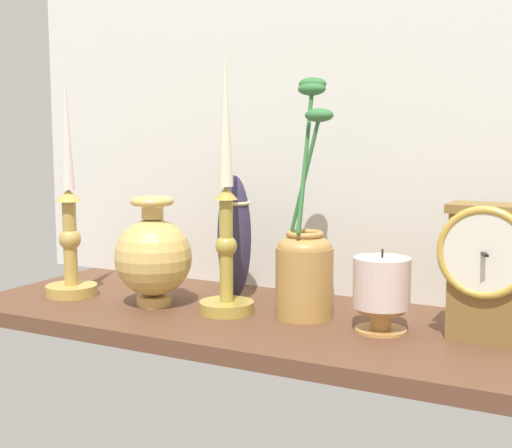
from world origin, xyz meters
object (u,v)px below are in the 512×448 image
(tall_ceramic_vase, at_px, (234,237))
(brass_vase_bulbous, at_px, (153,256))
(candlestick_tall_left, at_px, (69,224))
(mantel_clock, at_px, (487,268))
(candlestick_tall_center, at_px, (226,226))
(brass_vase_jar, at_px, (305,260))
(pillar_candle_front, at_px, (382,289))

(tall_ceramic_vase, bearing_deg, brass_vase_bulbous, -133.05)
(candlestick_tall_left, relative_size, tall_ceramic_vase, 1.92)
(mantel_clock, relative_size, brass_vase_bulbous, 1.06)
(candlestick_tall_center, bearing_deg, brass_vase_jar, 15.88)
(brass_vase_bulbous, bearing_deg, candlestick_tall_center, 4.85)
(candlestick_tall_left, bearing_deg, tall_ceramic_vase, 22.73)
(mantel_clock, xyz_separation_m, candlestick_tall_center, (-0.38, -0.03, 0.04))
(mantel_clock, distance_m, pillar_candle_front, 0.14)
(mantel_clock, distance_m, tall_ceramic_vase, 0.42)
(candlestick_tall_left, height_order, pillar_candle_front, candlestick_tall_left)
(pillar_candle_front, height_order, tall_ceramic_vase, tall_ceramic_vase)
(brass_vase_jar, bearing_deg, candlestick_tall_left, -172.67)
(mantel_clock, bearing_deg, brass_vase_jar, -179.96)
(mantel_clock, bearing_deg, tall_ceramic_vase, 172.41)
(brass_vase_jar, xyz_separation_m, tall_ceramic_vase, (-0.15, 0.06, 0.02))
(mantel_clock, relative_size, pillar_candle_front, 1.58)
(mantel_clock, xyz_separation_m, brass_vase_bulbous, (-0.51, -0.04, -0.02))
(brass_vase_bulbous, distance_m, pillar_candle_front, 0.38)
(tall_ceramic_vase, bearing_deg, brass_vase_jar, -20.02)
(pillar_candle_front, relative_size, tall_ceramic_vase, 0.56)
(brass_vase_bulbous, xyz_separation_m, pillar_candle_front, (0.37, 0.02, -0.02))
(brass_vase_bulbous, bearing_deg, mantel_clock, 4.98)
(brass_vase_bulbous, bearing_deg, brass_vase_jar, 10.19)
(candlestick_tall_left, height_order, tall_ceramic_vase, candlestick_tall_left)
(brass_vase_bulbous, bearing_deg, candlestick_tall_left, -176.98)
(mantel_clock, relative_size, tall_ceramic_vase, 0.89)
(brass_vase_bulbous, xyz_separation_m, brass_vase_jar, (0.25, 0.04, 0.01))
(candlestick_tall_left, bearing_deg, brass_vase_bulbous, 3.02)
(brass_vase_bulbous, xyz_separation_m, tall_ceramic_vase, (0.09, 0.10, 0.02))
(brass_vase_jar, distance_m, pillar_candle_front, 0.13)
(mantel_clock, distance_m, candlestick_tall_center, 0.39)
(tall_ceramic_vase, bearing_deg, pillar_candle_front, -15.61)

